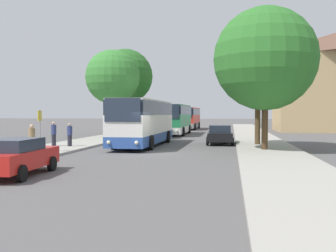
{
  "coord_description": "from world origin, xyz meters",
  "views": [
    {
      "loc": [
        4.65,
        -23.73,
        2.44
      ],
      "look_at": [
        -0.75,
        9.69,
        1.33
      ],
      "focal_mm": 42.0,
      "sensor_mm": 36.0,
      "label": 1
    }
  ],
  "objects_px": {
    "bus_rear": "(189,118)",
    "tree_right_mid": "(265,59)",
    "bus_stop_sign": "(40,126)",
    "tree_left_far": "(126,76)",
    "tree_right_near": "(258,61)",
    "bus_front": "(144,122)",
    "bus_middle": "(176,119)",
    "pedestrian_walking_back": "(32,139)",
    "parked_car_right_near": "(220,134)",
    "pedestrian_waiting_far": "(70,135)",
    "pedestrian_waiting_near": "(54,134)",
    "tree_left_near": "(113,77)",
    "parked_car_left_curb": "(16,156)"
  },
  "relations": [
    {
      "from": "parked_car_left_curb",
      "to": "bus_stop_sign",
      "type": "distance_m",
      "value": 8.26
    },
    {
      "from": "pedestrian_waiting_far",
      "to": "bus_stop_sign",
      "type": "bearing_deg",
      "value": 139.71
    },
    {
      "from": "tree_left_far",
      "to": "tree_right_near",
      "type": "bearing_deg",
      "value": -43.0
    },
    {
      "from": "pedestrian_waiting_far",
      "to": "pedestrian_walking_back",
      "type": "xyz_separation_m",
      "value": [
        0.25,
        -5.7,
        0.04
      ]
    },
    {
      "from": "bus_middle",
      "to": "parked_car_right_near",
      "type": "xyz_separation_m",
      "value": [
        5.35,
        -13.01,
        -1.02
      ]
    },
    {
      "from": "tree_left_near",
      "to": "tree_right_near",
      "type": "distance_m",
      "value": 13.61
    },
    {
      "from": "bus_front",
      "to": "parked_car_left_curb",
      "type": "xyz_separation_m",
      "value": [
        -1.8,
        -14.54,
        -1.04
      ]
    },
    {
      "from": "bus_front",
      "to": "pedestrian_walking_back",
      "type": "relative_size",
      "value": 6.78
    },
    {
      "from": "parked_car_right_near",
      "to": "tree_right_near",
      "type": "distance_m",
      "value": 6.31
    },
    {
      "from": "bus_middle",
      "to": "pedestrian_waiting_far",
      "type": "distance_m",
      "value": 18.94
    },
    {
      "from": "tree_left_near",
      "to": "parked_car_left_curb",
      "type": "bearing_deg",
      "value": -83.18
    },
    {
      "from": "tree_left_near",
      "to": "pedestrian_walking_back",
      "type": "bearing_deg",
      "value": -90.47
    },
    {
      "from": "pedestrian_waiting_near",
      "to": "pedestrian_waiting_far",
      "type": "relative_size",
      "value": 1.06
    },
    {
      "from": "bus_front",
      "to": "bus_middle",
      "type": "height_order",
      "value": "bus_front"
    },
    {
      "from": "pedestrian_waiting_far",
      "to": "parked_car_right_near",
      "type": "bearing_deg",
      "value": -101.47
    },
    {
      "from": "bus_stop_sign",
      "to": "tree_left_far",
      "type": "height_order",
      "value": "tree_left_far"
    },
    {
      "from": "bus_middle",
      "to": "tree_left_near",
      "type": "distance_m",
      "value": 11.15
    },
    {
      "from": "pedestrian_walking_back",
      "to": "tree_right_near",
      "type": "height_order",
      "value": "tree_right_near"
    },
    {
      "from": "pedestrian_walking_back",
      "to": "bus_stop_sign",
      "type": "bearing_deg",
      "value": -75.77
    },
    {
      "from": "pedestrian_waiting_near",
      "to": "tree_right_near",
      "type": "xyz_separation_m",
      "value": [
        14.18,
        3.9,
        5.24
      ]
    },
    {
      "from": "tree_left_far",
      "to": "parked_car_right_near",
      "type": "bearing_deg",
      "value": -46.29
    },
    {
      "from": "pedestrian_waiting_near",
      "to": "pedestrian_waiting_far",
      "type": "height_order",
      "value": "pedestrian_waiting_near"
    },
    {
      "from": "bus_front",
      "to": "tree_right_near",
      "type": "height_order",
      "value": "tree_right_near"
    },
    {
      "from": "bus_stop_sign",
      "to": "tree_right_near",
      "type": "relative_size",
      "value": 0.29
    },
    {
      "from": "parked_car_right_near",
      "to": "pedestrian_waiting_near",
      "type": "xyz_separation_m",
      "value": [
        -11.37,
        -5.32,
        0.22
      ]
    },
    {
      "from": "bus_rear",
      "to": "bus_stop_sign",
      "type": "xyz_separation_m",
      "value": [
        -4.79,
        -37.74,
        -0.04
      ]
    },
    {
      "from": "bus_front",
      "to": "pedestrian_waiting_near",
      "type": "distance_m",
      "value": 6.5
    },
    {
      "from": "bus_middle",
      "to": "pedestrian_walking_back",
      "type": "bearing_deg",
      "value": -100.87
    },
    {
      "from": "tree_right_near",
      "to": "bus_rear",
      "type": "bearing_deg",
      "value": 105.62
    },
    {
      "from": "tree_right_near",
      "to": "tree_left_near",
      "type": "bearing_deg",
      "value": 158.46
    },
    {
      "from": "pedestrian_waiting_near",
      "to": "pedestrian_waiting_far",
      "type": "distance_m",
      "value": 1.16
    },
    {
      "from": "pedestrian_waiting_near",
      "to": "bus_stop_sign",
      "type": "bearing_deg",
      "value": -94.61
    },
    {
      "from": "bus_front",
      "to": "tree_left_near",
      "type": "bearing_deg",
      "value": 125.56
    },
    {
      "from": "tree_left_near",
      "to": "tree_right_mid",
      "type": "relative_size",
      "value": 0.9
    },
    {
      "from": "bus_middle",
      "to": "pedestrian_walking_back",
      "type": "relative_size",
      "value": 6.27
    },
    {
      "from": "parked_car_right_near",
      "to": "tree_right_near",
      "type": "height_order",
      "value": "tree_right_near"
    },
    {
      "from": "parked_car_right_near",
      "to": "pedestrian_waiting_near",
      "type": "bearing_deg",
      "value": 22.77
    },
    {
      "from": "bus_front",
      "to": "pedestrian_waiting_far",
      "type": "bearing_deg",
      "value": -148.53
    },
    {
      "from": "parked_car_left_curb",
      "to": "bus_front",
      "type": "bearing_deg",
      "value": 79.8
    },
    {
      "from": "pedestrian_walking_back",
      "to": "tree_left_far",
      "type": "distance_m",
      "value": 22.86
    },
    {
      "from": "parked_car_right_near",
      "to": "tree_left_far",
      "type": "distance_m",
      "value": 16.5
    },
    {
      "from": "bus_front",
      "to": "tree_right_mid",
      "type": "distance_m",
      "value": 9.96
    },
    {
      "from": "bus_rear",
      "to": "bus_stop_sign",
      "type": "height_order",
      "value": "bus_rear"
    },
    {
      "from": "parked_car_left_curb",
      "to": "pedestrian_waiting_near",
      "type": "relative_size",
      "value": 2.62
    },
    {
      "from": "bus_rear",
      "to": "tree_right_mid",
      "type": "relative_size",
      "value": 1.18
    },
    {
      "from": "pedestrian_walking_back",
      "to": "tree_left_far",
      "type": "xyz_separation_m",
      "value": [
        -0.74,
        22.17,
        5.52
      ]
    },
    {
      "from": "tree_right_mid",
      "to": "pedestrian_walking_back",
      "type": "bearing_deg",
      "value": -157.47
    },
    {
      "from": "bus_middle",
      "to": "tree_left_far",
      "type": "distance_m",
      "value": 7.35
    },
    {
      "from": "bus_middle",
      "to": "bus_front",
      "type": "bearing_deg",
      "value": -90.8
    },
    {
      "from": "bus_middle",
      "to": "pedestrian_waiting_near",
      "type": "relative_size",
      "value": 6.22
    }
  ]
}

